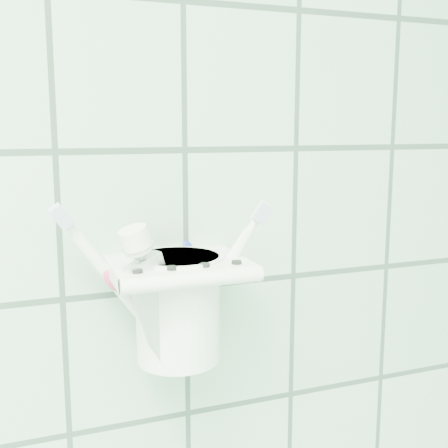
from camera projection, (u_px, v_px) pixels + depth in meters
name	position (u px, v px, depth m)	size (l,w,h in m)	color
holder_bracket	(178.00, 269.00, 0.56)	(0.13, 0.11, 0.04)	white
cup	(178.00, 304.00, 0.57)	(0.09, 0.09, 0.11)	white
toothbrush_pink	(163.00, 258.00, 0.57)	(0.10, 0.03, 0.18)	white
toothbrush_blue	(182.00, 251.00, 0.57)	(0.04, 0.08, 0.20)	white
toothbrush_orange	(170.00, 265.00, 0.56)	(0.09, 0.03, 0.17)	white
toothpaste_tube	(173.00, 279.00, 0.54)	(0.07, 0.04, 0.15)	silver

